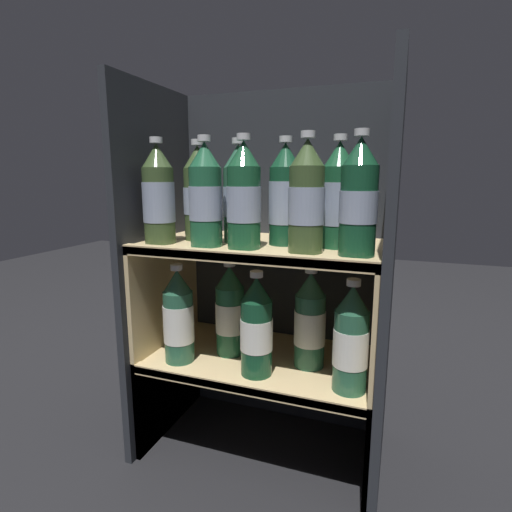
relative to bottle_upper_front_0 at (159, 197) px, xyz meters
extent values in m
plane|color=black|center=(0.23, -0.07, -0.68)|extent=(6.00, 6.00, 0.00)
cube|color=#23262B|center=(0.23, 0.27, -0.20)|extent=(0.63, 0.02, 0.97)
cube|color=#23262B|center=(-0.07, 0.10, -0.20)|extent=(0.02, 0.37, 0.97)
cube|color=#23262B|center=(0.54, 0.10, -0.20)|extent=(0.02, 0.37, 0.97)
cube|color=#DBBC84|center=(0.23, 0.10, -0.43)|extent=(0.59, 0.33, 0.02)
cube|color=#DBBC84|center=(0.23, -0.06, -0.43)|extent=(0.59, 0.02, 0.03)
cube|color=#DBBC84|center=(-0.05, 0.10, -0.56)|extent=(0.01, 0.33, 0.25)
cube|color=#DBBC84|center=(0.52, 0.10, -0.56)|extent=(0.01, 0.33, 0.25)
cube|color=#DBBC84|center=(0.23, 0.10, -0.12)|extent=(0.59, 0.33, 0.02)
cube|color=#DBBC84|center=(0.23, -0.06, -0.12)|extent=(0.59, 0.02, 0.03)
cube|color=#DBBC84|center=(-0.05, 0.10, -0.41)|extent=(0.01, 0.33, 0.55)
cube|color=#DBBC84|center=(0.52, 0.10, -0.41)|extent=(0.01, 0.33, 0.55)
cylinder|color=#384C28|center=(0.00, 0.00, -0.02)|extent=(0.08, 0.08, 0.18)
cylinder|color=#8C99B2|center=(0.00, 0.00, -0.01)|extent=(0.08, 0.08, 0.10)
cone|color=#384C28|center=(0.00, 0.00, 0.10)|extent=(0.07, 0.07, 0.06)
cylinder|color=silver|center=(0.00, 0.00, 0.13)|extent=(0.03, 0.03, 0.01)
cylinder|color=#1E5638|center=(0.13, 0.00, -0.02)|extent=(0.08, 0.08, 0.18)
cylinder|color=#8C99B2|center=(0.13, 0.00, -0.01)|extent=(0.08, 0.08, 0.08)
cone|color=#1E5638|center=(0.13, 0.00, 0.10)|extent=(0.07, 0.07, 0.06)
cylinder|color=silver|center=(0.13, 0.00, 0.13)|extent=(0.03, 0.03, 0.01)
cylinder|color=#194C2D|center=(0.22, 0.00, -0.02)|extent=(0.08, 0.08, 0.18)
cylinder|color=#8C99B2|center=(0.22, 0.00, -0.01)|extent=(0.08, 0.08, 0.08)
cone|color=#194C2D|center=(0.22, 0.00, 0.10)|extent=(0.07, 0.07, 0.06)
cylinder|color=silver|center=(0.22, 0.00, 0.13)|extent=(0.03, 0.03, 0.01)
cylinder|color=#384C28|center=(0.36, 0.00, -0.02)|extent=(0.08, 0.08, 0.18)
cylinder|color=#8C99B2|center=(0.36, 0.00, -0.01)|extent=(0.08, 0.08, 0.08)
cone|color=#384C28|center=(0.36, 0.00, 0.10)|extent=(0.07, 0.07, 0.06)
cylinder|color=silver|center=(0.36, 0.00, 0.13)|extent=(0.03, 0.03, 0.01)
cylinder|color=#144228|center=(0.47, 0.00, -0.02)|extent=(0.08, 0.08, 0.18)
cylinder|color=#8C99B2|center=(0.47, 0.00, -0.01)|extent=(0.08, 0.08, 0.07)
cone|color=#144228|center=(0.47, 0.00, 0.10)|extent=(0.07, 0.07, 0.06)
cylinder|color=silver|center=(0.47, 0.00, 0.13)|extent=(0.03, 0.03, 0.01)
cylinder|color=#384C28|center=(0.06, 0.09, -0.02)|extent=(0.08, 0.08, 0.18)
cylinder|color=#8C99B2|center=(0.06, 0.09, -0.01)|extent=(0.08, 0.08, 0.07)
cone|color=#384C28|center=(0.06, 0.09, 0.10)|extent=(0.07, 0.07, 0.06)
cylinder|color=silver|center=(0.06, 0.09, 0.13)|extent=(0.03, 0.03, 0.01)
cylinder|color=#285B42|center=(0.17, 0.09, -0.02)|extent=(0.08, 0.08, 0.18)
cylinder|color=#8C99B2|center=(0.17, 0.09, -0.01)|extent=(0.08, 0.08, 0.07)
cone|color=#285B42|center=(0.17, 0.09, 0.10)|extent=(0.07, 0.07, 0.06)
cylinder|color=silver|center=(0.17, 0.09, 0.13)|extent=(0.03, 0.03, 0.01)
cylinder|color=#144228|center=(0.29, 0.09, -0.02)|extent=(0.08, 0.08, 0.18)
cylinder|color=#8C99B2|center=(0.29, 0.09, -0.01)|extent=(0.08, 0.08, 0.10)
cone|color=#144228|center=(0.29, 0.09, 0.10)|extent=(0.07, 0.07, 0.06)
cylinder|color=silver|center=(0.29, 0.09, 0.13)|extent=(0.03, 0.03, 0.01)
cylinder|color=#194C2D|center=(0.42, 0.09, -0.02)|extent=(0.08, 0.08, 0.18)
cylinder|color=#8C99B2|center=(0.42, 0.09, -0.01)|extent=(0.08, 0.08, 0.10)
cone|color=#194C2D|center=(0.42, 0.09, 0.10)|extent=(0.07, 0.07, 0.06)
cylinder|color=silver|center=(0.42, 0.09, 0.13)|extent=(0.03, 0.03, 0.01)
cylinder|color=#285B42|center=(0.04, 0.00, -0.33)|extent=(0.08, 0.08, 0.18)
cylinder|color=silver|center=(0.04, 0.00, -0.32)|extent=(0.08, 0.08, 0.10)
cone|color=#285B42|center=(0.04, 0.00, -0.21)|extent=(0.07, 0.07, 0.06)
cylinder|color=silver|center=(0.04, 0.00, -0.17)|extent=(0.03, 0.03, 0.01)
cylinder|color=#144228|center=(0.25, 0.00, -0.33)|extent=(0.08, 0.08, 0.18)
cylinder|color=silver|center=(0.25, 0.00, -0.32)|extent=(0.08, 0.08, 0.08)
cone|color=#144228|center=(0.25, 0.00, -0.21)|extent=(0.07, 0.07, 0.06)
cylinder|color=silver|center=(0.25, 0.00, -0.17)|extent=(0.03, 0.03, 0.01)
cylinder|color=#285B42|center=(0.47, 0.00, -0.33)|extent=(0.08, 0.08, 0.18)
cylinder|color=silver|center=(0.47, 0.00, -0.32)|extent=(0.08, 0.08, 0.08)
cone|color=#285B42|center=(0.47, 0.00, -0.21)|extent=(0.07, 0.07, 0.06)
cylinder|color=silver|center=(0.47, 0.00, -0.17)|extent=(0.03, 0.03, 0.01)
cylinder|color=#1E5638|center=(0.15, 0.09, -0.33)|extent=(0.08, 0.08, 0.18)
cylinder|color=silver|center=(0.15, 0.09, -0.32)|extent=(0.08, 0.08, 0.08)
cone|color=#1E5638|center=(0.15, 0.09, -0.21)|extent=(0.07, 0.07, 0.06)
cylinder|color=silver|center=(0.15, 0.09, -0.17)|extent=(0.03, 0.03, 0.01)
cylinder|color=#285B42|center=(0.36, 0.09, -0.33)|extent=(0.08, 0.08, 0.18)
cylinder|color=silver|center=(0.36, 0.09, -0.32)|extent=(0.08, 0.08, 0.09)
cone|color=#285B42|center=(0.36, 0.09, -0.21)|extent=(0.07, 0.07, 0.06)
cylinder|color=silver|center=(0.36, 0.09, -0.17)|extent=(0.03, 0.03, 0.01)
camera|label=1|loc=(0.55, -0.84, 0.05)|focal=28.00mm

